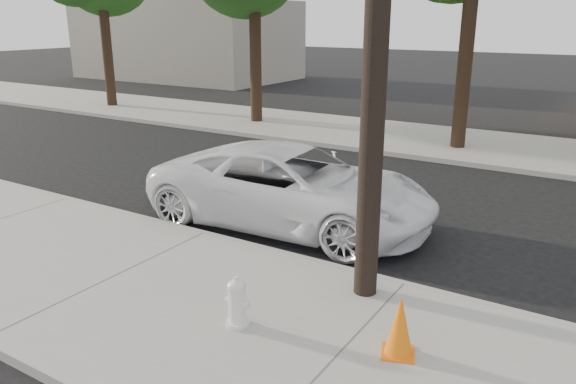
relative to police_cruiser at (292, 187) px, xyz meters
name	(u,v)px	position (x,y,z in m)	size (l,w,h in m)	color
ground	(266,209)	(-0.99, 0.54, -0.81)	(120.00, 120.00, 0.00)	black
near_sidewalk	(115,280)	(-0.99, -3.76, -0.73)	(90.00, 4.40, 0.15)	gray
far_sidewalk	(405,138)	(-0.99, 9.04, -0.73)	(90.00, 5.00, 0.15)	gray
curb_near	(205,236)	(-0.99, -1.56, -0.73)	(90.00, 0.12, 0.16)	#9E9B93
building_far	(187,40)	(-20.99, 20.54, 1.69)	(14.00, 8.00, 5.00)	gray
police_cruiser	(292,187)	(0.00, 0.00, 0.00)	(2.67, 5.80, 1.61)	white
fire_hydrant	(237,303)	(1.57, -3.92, -0.34)	(0.35, 0.32, 0.66)	silver
traffic_cone	(400,326)	(3.63, -3.43, -0.28)	(0.51, 0.51, 0.77)	orange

